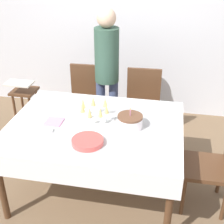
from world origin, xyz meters
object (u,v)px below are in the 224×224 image
at_px(dining_chair_far_right, 142,106).
at_px(high_chair, 24,97).
at_px(birthday_cake, 130,121).
at_px(dining_chair_far_left, 86,101).
at_px(plate_stack_main, 88,141).
at_px(person_standing, 107,65).
at_px(dining_chair_right_end, 217,160).
at_px(champagne_tray, 95,113).

xyz_separation_m(dining_chair_far_right, high_chair, (-1.53, 0.04, -0.03)).
distance_m(dining_chair_far_right, birthday_cake, 0.96).
bearing_deg(high_chair, dining_chair_far_left, -2.60).
relative_size(plate_stack_main, person_standing, 0.16).
xyz_separation_m(dining_chair_far_left, dining_chair_far_right, (0.70, -0.00, 0.00)).
distance_m(dining_chair_far_right, person_standing, 0.64).
xyz_separation_m(dining_chair_far_left, plate_stack_main, (0.37, -1.24, 0.27)).
relative_size(dining_chair_right_end, high_chair, 1.33).
relative_size(birthday_cake, person_standing, 0.14).
height_order(dining_chair_right_end, high_chair, dining_chair_right_end).
bearing_deg(plate_stack_main, person_standing, 94.81).
xyz_separation_m(dining_chair_far_left, birthday_cake, (0.67, -0.91, 0.30)).
bearing_deg(plate_stack_main, dining_chair_far_right, 74.99).
distance_m(dining_chair_far_left, plate_stack_main, 1.32).
height_order(dining_chair_far_right, person_standing, person_standing).
xyz_separation_m(champagne_tray, person_standing, (-0.07, 0.90, 0.13)).
bearing_deg(dining_chair_far_left, birthday_cake, -53.55).
relative_size(birthday_cake, high_chair, 0.32).
xyz_separation_m(dining_chair_right_end, high_chair, (-2.29, 0.96, -0.03)).
bearing_deg(plate_stack_main, champagne_tray, 95.25).
bearing_deg(plate_stack_main, dining_chair_right_end, 15.94).
xyz_separation_m(dining_chair_far_left, champagne_tray, (0.33, -0.85, 0.33)).
relative_size(dining_chair_far_left, high_chair, 1.33).
bearing_deg(birthday_cake, champagne_tray, 170.09).
height_order(dining_chair_far_right, champagne_tray, dining_chair_far_right).
relative_size(dining_chair_right_end, person_standing, 0.58).
bearing_deg(dining_chair_far_right, dining_chair_right_end, -50.38).
bearing_deg(birthday_cake, dining_chair_far_right, 88.27).
distance_m(birthday_cake, person_standing, 1.06).
height_order(dining_chair_far_right, birthday_cake, birthday_cake).
bearing_deg(dining_chair_right_end, dining_chair_far_right, 129.62).
relative_size(person_standing, high_chair, 2.28).
xyz_separation_m(birthday_cake, champagne_tray, (-0.34, 0.06, 0.02)).
bearing_deg(dining_chair_far_right, champagne_tray, -113.41).
bearing_deg(dining_chair_far_left, plate_stack_main, -73.50).
relative_size(birthday_cake, champagne_tray, 0.62).
xyz_separation_m(birthday_cake, person_standing, (-0.41, 0.96, 0.15)).
height_order(dining_chair_far_left, dining_chair_far_right, same).
height_order(dining_chair_right_end, person_standing, person_standing).
bearing_deg(person_standing, dining_chair_far_right, -6.92).
bearing_deg(dining_chair_right_end, person_standing, 140.96).
relative_size(dining_chair_far_left, birthday_cake, 4.19).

